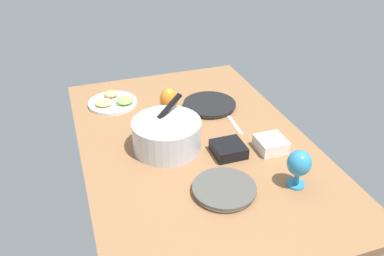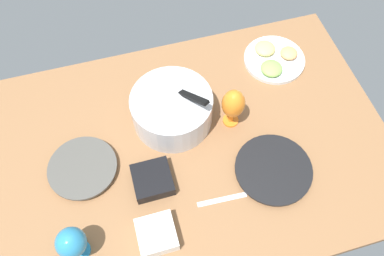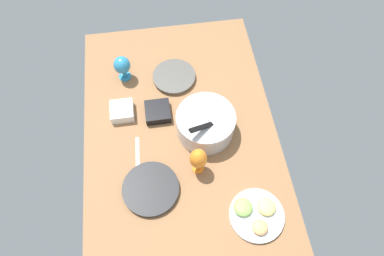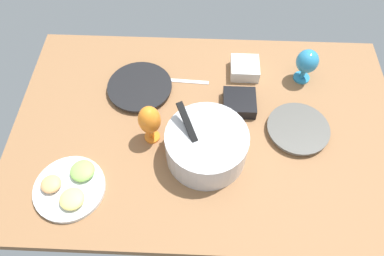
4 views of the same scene
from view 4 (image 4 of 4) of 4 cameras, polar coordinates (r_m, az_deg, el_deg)
name	(u,v)px [view 4 (image 4 of 4)]	position (r cm, az deg, el deg)	size (l,w,h in cm)	color
ground_plane	(206,129)	(152.87, 2.25, -0.16)	(160.00, 104.00, 4.00)	#8C603D
dinner_plate_left	(298,129)	(154.65, 16.16, -0.19)	(25.26, 25.26, 2.78)	silver
dinner_plate_right	(140,87)	(163.55, -8.12, 6.29)	(28.29, 28.29, 2.64)	#4C4C51
mixing_bowl	(206,145)	(137.65, 2.23, -2.66)	(31.04, 31.04, 21.07)	silver
fruit_platter	(70,187)	(142.92, -18.45, -8.68)	(26.29, 26.29, 5.16)	silver
hurricane_glass_orange	(150,121)	(139.33, -6.62, 1.13)	(8.76, 8.76, 18.88)	orange
hurricane_glass_blue	(307,62)	(167.03, 17.47, 9.73)	(9.58, 9.58, 16.34)	teal
square_bowl_white	(245,68)	(168.82, 8.22, 9.27)	(12.51, 12.51, 5.78)	white
square_bowl_black	(239,102)	(156.16, 7.39, 4.00)	(13.68, 13.68, 5.10)	black
fork_by_right_plate	(189,81)	(165.65, -0.51, 7.29)	(18.00, 1.80, 0.60)	silver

